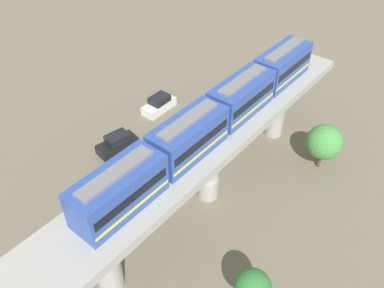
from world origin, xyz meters
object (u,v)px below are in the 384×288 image
(train, at_px, (216,115))
(tree_near_viaduct, at_px, (324,142))
(tree_mid_lot, at_px, (253,288))
(parked_car_black, at_px, (117,143))
(parked_car_white, at_px, (159,104))

(train, distance_m, tree_near_viaduct, 12.21)
(train, relative_size, tree_near_viaduct, 5.72)
(tree_near_viaduct, distance_m, tree_mid_lot, 17.25)
(train, distance_m, tree_mid_lot, 13.04)
(train, distance_m, parked_car_black, 13.58)
(train, height_order, tree_near_viaduct, train)
(parked_car_black, relative_size, tree_near_viaduct, 0.93)
(parked_car_black, bearing_deg, train, 18.92)
(parked_car_black, distance_m, tree_mid_lot, 21.21)
(train, bearing_deg, tree_near_viaduct, 55.91)
(train, bearing_deg, parked_car_black, -171.49)
(parked_car_black, distance_m, parked_car_white, 8.02)
(parked_car_black, xyz_separation_m, parked_car_white, (-1.50, 7.88, 0.00))
(parked_car_black, bearing_deg, parked_car_white, 111.19)
(train, relative_size, parked_car_black, 6.16)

